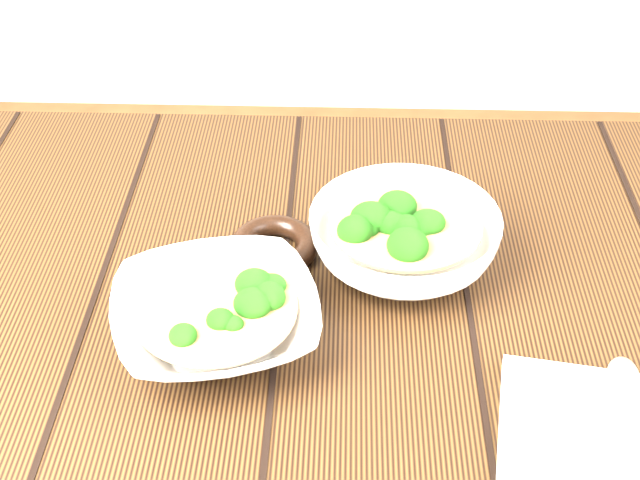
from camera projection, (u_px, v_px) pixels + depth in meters
table at (301, 385)px, 1.01m from camera, size 1.20×0.80×0.75m
soup_bowl_front at (216, 317)px, 0.89m from camera, size 0.25×0.25×0.06m
soup_bowl_back at (404, 237)px, 0.98m from camera, size 0.23×0.23×0.08m
trivet at (274, 246)px, 1.00m from camera, size 0.13×0.13×0.02m
napkin at (639, 459)px, 0.78m from camera, size 0.27×0.24×0.01m
spoon_left at (624, 409)px, 0.81m from camera, size 0.06×0.20×0.01m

